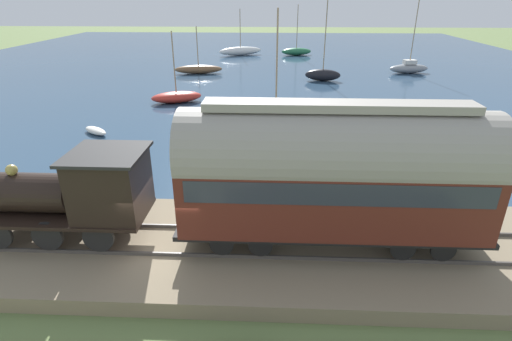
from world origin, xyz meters
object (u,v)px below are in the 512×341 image
object	(u,v)px
sailboat_brown	(199,69)
sailboat_black	(323,74)
steam_locomotive	(68,191)
sailboat_white	(241,51)
passenger_coach	(333,172)
sailboat_yellow	(276,126)
sailboat_red	(177,97)
rowboat_mid_harbor	(96,131)
sailboat_green	(296,51)
sailboat_gray	(409,68)
rowboat_off_pier	(98,156)

from	to	relation	value
sailboat_brown	sailboat_black	size ratio (longest dim) A/B	0.60
steam_locomotive	sailboat_white	size ratio (longest dim) A/B	1.03
steam_locomotive	sailboat_white	world-z (taller)	sailboat_white
passenger_coach	sailboat_yellow	size ratio (longest dim) A/B	1.30
sailboat_red	rowboat_mid_harbor	xyz separation A→B (m)	(-8.13, 3.31, -0.26)
rowboat_mid_harbor	steam_locomotive	bearing A→B (deg)	-121.92
passenger_coach	sailboat_green	xyz separation A→B (m)	(48.02, -1.19, -2.65)
steam_locomotive	passenger_coach	bearing A→B (deg)	-90.00
sailboat_green	sailboat_gray	bearing A→B (deg)	-149.01
sailboat_yellow	sailboat_brown	bearing A→B (deg)	24.90
sailboat_red	rowboat_off_pier	world-z (taller)	sailboat_red
sailboat_brown	rowboat_mid_harbor	bearing A→B (deg)	163.06
steam_locomotive	rowboat_mid_harbor	size ratio (longest dim) A/B	3.11
steam_locomotive	sailboat_green	bearing A→B (deg)	-11.30
sailboat_yellow	rowboat_mid_harbor	world-z (taller)	sailboat_yellow
sailboat_gray	rowboat_off_pier	size ratio (longest dim) A/B	2.79
sailboat_green	rowboat_mid_harbor	distance (m)	38.41
rowboat_mid_harbor	rowboat_off_pier	world-z (taller)	rowboat_mid_harbor
sailboat_gray	passenger_coach	bearing A→B (deg)	150.19
passenger_coach	sailboat_black	world-z (taller)	sailboat_black
sailboat_red	sailboat_white	bearing A→B (deg)	-27.80
sailboat_yellow	rowboat_mid_harbor	size ratio (longest dim) A/B	3.53
sailboat_gray	rowboat_off_pier	distance (m)	35.81
sailboat_white	sailboat_yellow	bearing A→B (deg)	162.88
passenger_coach	sailboat_brown	bearing A→B (deg)	17.15
sailboat_green	sailboat_brown	distance (m)	18.72
steam_locomotive	passenger_coach	size ratio (longest dim) A/B	0.68
sailboat_green	sailboat_black	distance (m)	18.29
sailboat_yellow	sailboat_black	size ratio (longest dim) A/B	0.84
steam_locomotive	sailboat_white	distance (m)	47.61
sailboat_gray	rowboat_off_pier	world-z (taller)	sailboat_gray
sailboat_yellow	sailboat_gray	size ratio (longest dim) A/B	0.97
sailboat_red	sailboat_white	distance (m)	27.23
sailboat_yellow	sailboat_gray	distance (m)	26.68
passenger_coach	sailboat_black	xyz separation A→B (m)	(29.82, -3.01, -2.54)
sailboat_yellow	sailboat_white	size ratio (longest dim) A/B	1.17
sailboat_yellow	sailboat_red	distance (m)	11.47
passenger_coach	sailboat_yellow	distance (m)	12.67
sailboat_gray	sailboat_white	distance (m)	23.68
sailboat_red	sailboat_yellow	bearing A→B (deg)	-157.03
sailboat_green	sailboat_brown	bearing A→B (deg)	132.07
rowboat_mid_harbor	sailboat_gray	bearing A→B (deg)	-12.24
steam_locomotive	sailboat_green	xyz separation A→B (m)	(48.02, -9.60, -1.79)
rowboat_off_pier	sailboat_black	bearing A→B (deg)	25.35
sailboat_green	rowboat_off_pier	xyz separation A→B (m)	(-39.85, 12.39, -0.35)
steam_locomotive	sailboat_green	size ratio (longest dim) A/B	0.97
sailboat_gray	sailboat_black	size ratio (longest dim) A/B	0.86
sailboat_black	rowboat_off_pier	xyz separation A→B (m)	(-21.65, 14.22, -0.46)
sailboat_gray	rowboat_mid_harbor	distance (m)	34.25
rowboat_mid_harbor	sailboat_yellow	bearing A→B (deg)	-52.92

